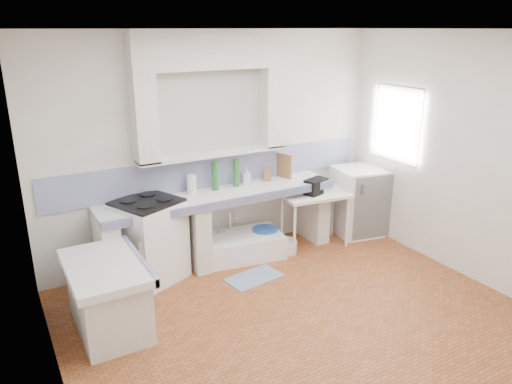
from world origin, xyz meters
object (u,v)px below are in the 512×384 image
side_table (314,220)px  fridge (357,201)px  sink (238,247)px  stove (150,241)px

side_table → fridge: fridge is taller
sink → side_table: (1.06, -0.19, 0.23)m
fridge → stove: bearing=-172.2°
stove → sink: (1.15, -0.00, -0.34)m
stove → sink: size_ratio=0.84×
sink → side_table: bearing=-1.1°
stove → sink: stove is taller
stove → side_table: size_ratio=1.07×
sink → fridge: 1.88m
stove → sink: bearing=-23.6°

